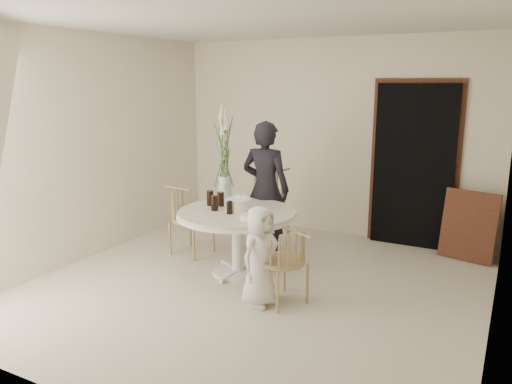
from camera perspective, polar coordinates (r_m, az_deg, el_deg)
The scene contains 18 objects.
ground at distance 5.36m, azimuth -0.18°, elevation -10.79°, with size 4.50×4.50×0.00m, color beige.
room_shell at distance 4.94m, azimuth -0.19°, elevation 6.72°, with size 4.50×4.50×4.50m.
doorway at distance 6.72m, azimuth 17.57°, elevation 2.78°, with size 1.00×0.10×2.10m, color black.
door_trim at distance 6.75m, azimuth 17.66°, elevation 3.33°, with size 1.12×0.03×2.22m, color brown.
table at distance 5.52m, azimuth -2.17°, elevation -3.31°, with size 1.33×1.33×0.73m.
picture_frame at distance 6.53m, azimuth 23.15°, elevation -3.58°, with size 0.64×0.04×0.85m, color brown.
chair_far at distance 6.49m, azimuth 1.65°, elevation -0.63°, with size 0.63×0.67×0.99m.
chair_right at distance 4.77m, azimuth 3.76°, elevation -7.29°, with size 0.58×0.56×0.78m.
chair_left at distance 6.31m, azimuth -8.22°, elevation -2.13°, with size 0.53×0.49×0.83m.
girl at distance 6.09m, azimuth 1.09°, elevation 0.32°, with size 0.61×0.40×1.67m, color black.
boy at distance 4.79m, azimuth 0.48°, elevation -7.33°, with size 0.48×0.31×0.99m, color white.
birthday_cake at distance 5.48m, azimuth -2.00°, elevation -1.45°, with size 0.28×0.28×0.19m.
cola_tumbler_a at distance 5.50m, azimuth -4.76°, elevation -1.26°, with size 0.08×0.08×0.17m, color black.
cola_tumbler_b at distance 5.35m, azimuth -3.06°, elevation -1.77°, with size 0.07×0.07×0.14m, color black.
cola_tumbler_c at distance 5.73m, azimuth -5.26°, elevation -0.69°, with size 0.08×0.08×0.17m, color black.
cola_tumbler_d at distance 5.68m, azimuth -4.06°, elevation -0.81°, with size 0.08×0.08×0.16m, color black.
plate_stack at distance 5.15m, azimuth -0.72°, elevation -2.86°, with size 0.20×0.20×0.05m, color white.
flower_vase at distance 5.90m, azimuth -3.63°, elevation 4.25°, with size 0.16×0.16×1.15m.
Camera 1 is at (2.32, -4.34, 2.12)m, focal length 35.00 mm.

